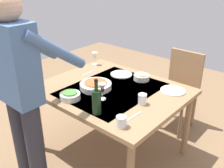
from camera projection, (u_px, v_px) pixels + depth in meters
ground_plane at (112, 151)px, 2.77m from camera, size 6.00×6.00×0.00m
dining_table at (112, 96)px, 2.49m from camera, size 1.32×1.08×0.74m
chair_near at (180, 85)px, 3.03m from camera, size 0.40×0.40×0.91m
person_server at (22, 90)px, 1.93m from camera, size 0.42×0.61×1.69m
wine_bottle at (97, 101)px, 2.01m from camera, size 0.07×0.07×0.30m
wine_glass_left at (95, 56)px, 3.00m from camera, size 0.07×0.07×0.15m
wine_glass_right at (102, 89)px, 2.23m from camera, size 0.07×0.07×0.15m
water_cup_near_left at (121, 122)px, 1.87m from camera, size 0.08×0.08×0.09m
water_cup_near_right at (142, 99)px, 2.17m from camera, size 0.07×0.07×0.09m
serving_bowl_pasta at (96, 85)px, 2.45m from camera, size 0.30×0.30×0.07m
side_bowl_salad at (70, 96)px, 2.26m from camera, size 0.18×0.18×0.07m
side_bowl_bread at (142, 77)px, 2.64m from camera, size 0.16×0.16×0.07m
dinner_plate_near at (173, 91)px, 2.41m from camera, size 0.23×0.23×0.01m
dinner_plate_far at (121, 74)px, 2.77m from camera, size 0.23×0.23×0.01m
table_knife at (89, 73)px, 2.81m from camera, size 0.03×0.20×0.00m
table_fork at (134, 117)px, 2.01m from camera, size 0.02×0.18×0.00m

